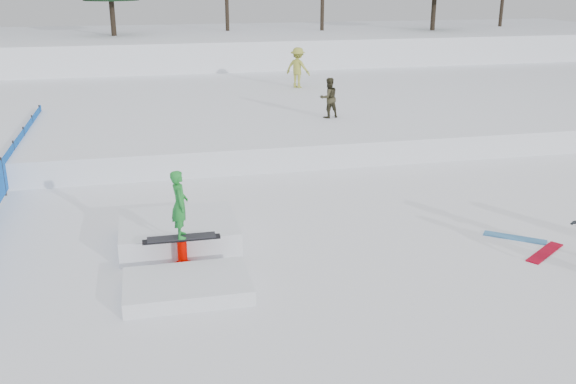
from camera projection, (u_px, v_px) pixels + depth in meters
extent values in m
plane|color=white|center=(286.00, 275.00, 13.08)|extent=(120.00, 120.00, 0.00)
cube|color=white|center=(182.00, 52.00, 40.39)|extent=(60.00, 14.00, 2.40)
cube|color=white|center=(205.00, 107.00, 27.73)|extent=(50.00, 18.00, 0.80)
cube|color=#0E52B7|center=(3.00, 177.00, 17.64)|extent=(0.03, 16.00, 0.95)
cylinder|color=black|center=(3.00, 177.00, 17.64)|extent=(0.05, 0.05, 1.10)
cylinder|color=black|center=(15.00, 158.00, 19.39)|extent=(0.05, 0.05, 1.10)
cylinder|color=black|center=(25.00, 143.00, 21.14)|extent=(0.05, 0.05, 1.10)
cylinder|color=black|center=(33.00, 130.00, 22.90)|extent=(0.05, 0.05, 1.10)
cylinder|color=black|center=(41.00, 119.00, 24.65)|extent=(0.05, 0.05, 1.10)
cylinder|color=black|center=(113.00, 18.00, 37.46)|extent=(0.30, 0.30, 2.00)
cylinder|color=black|center=(433.00, 14.00, 41.20)|extent=(0.30, 0.30, 2.00)
imported|color=#332F1D|center=(329.00, 98.00, 23.51)|extent=(0.82, 0.70, 1.47)
imported|color=#A2A73A|center=(298.00, 68.00, 29.75)|extent=(1.35, 1.31, 1.85)
cube|color=#9D0116|center=(545.00, 253.00, 14.12)|extent=(1.31, 1.02, 0.03)
cube|color=teal|center=(515.00, 238.00, 14.92)|extent=(1.27, 1.09, 0.03)
cube|color=white|center=(179.00, 232.00, 14.57)|extent=(2.60, 2.20, 0.54)
cube|color=white|center=(187.00, 286.00, 12.31)|extent=(2.40, 1.60, 0.30)
cylinder|color=#EB0B00|center=(183.00, 266.00, 13.45)|extent=(0.44, 0.44, 0.06)
cylinder|color=#EB0B00|center=(182.00, 254.00, 13.36)|extent=(0.20, 0.20, 0.60)
cube|color=black|center=(182.00, 239.00, 13.26)|extent=(1.60, 0.16, 0.06)
cube|color=black|center=(182.00, 237.00, 13.24)|extent=(1.40, 0.28, 0.03)
imported|color=#1B882C|center=(180.00, 204.00, 13.01)|extent=(0.34, 0.52, 1.42)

